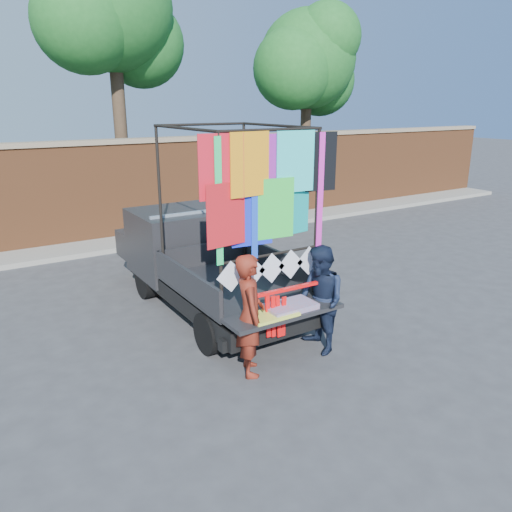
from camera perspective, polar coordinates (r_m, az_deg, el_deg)
ground at (r=7.70m, az=-1.78°, el=-9.87°), size 90.00×90.00×0.00m
brick_wall at (r=13.55m, az=-17.21°, el=7.15°), size 30.00×0.45×2.61m
curb at (r=13.16m, az=-15.90°, el=1.32°), size 30.00×1.20×0.12m
tree_mid at (r=14.90m, az=-15.96°, el=25.02°), size 4.20×3.30×7.73m
tree_right at (r=17.87m, az=6.12°, el=21.06°), size 4.20×3.30×6.62m
pickup_truck at (r=9.10m, az=-7.06°, el=-0.20°), size 2.01×5.06×3.18m
woman at (r=6.57m, az=-0.71°, el=-6.75°), size 0.60×0.71×1.66m
man at (r=7.21m, az=7.36°, el=-5.02°), size 0.71×0.85×1.58m
streamer_bundle at (r=6.78m, az=2.81°, el=-5.63°), size 1.01×0.08×0.69m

